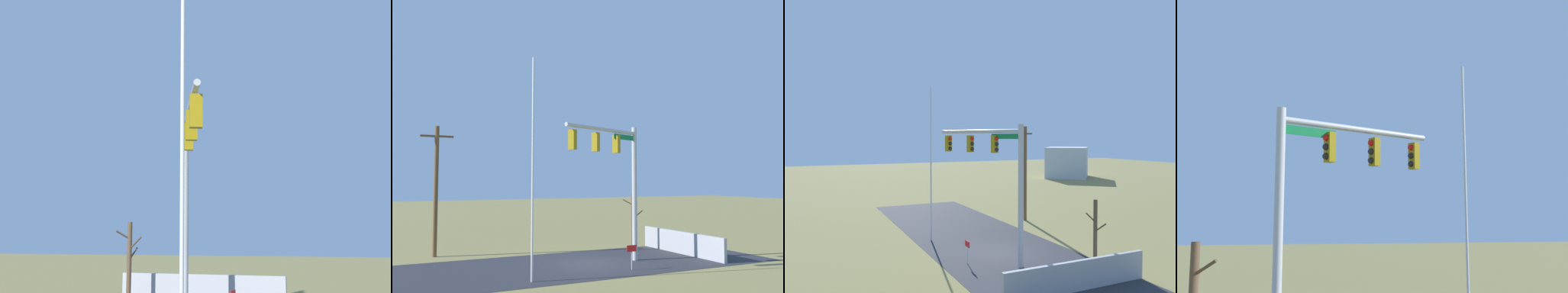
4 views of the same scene
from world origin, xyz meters
TOP-DOWN VIEW (x-y plane):
  - ground_plane at (0.00, 0.00)m, footprint 160.00×160.00m
  - road_surface at (-4.00, 0.00)m, footprint 28.00×8.00m
  - sidewalk_corner at (3.73, -0.32)m, footprint 6.00×6.00m
  - retaining_fence at (6.48, 0.36)m, footprint 0.20×7.49m
  - signal_mast at (1.27, -0.98)m, footprint 5.46×2.58m
  - flagpole at (-4.27, -2.91)m, footprint 0.10×0.10m
  - utility_pole at (-7.00, 5.93)m, footprint 1.90×0.26m
  - bare_tree at (4.67, 2.91)m, footprint 1.27×1.02m
  - open_sign at (1.07, -2.61)m, footprint 0.56×0.04m
  - distant_building at (-33.42, 30.44)m, footprint 10.41×10.30m

SIDE VIEW (x-z plane):
  - ground_plane at x=0.00m, z-range 0.00..0.00m
  - sidewalk_corner at x=3.73m, z-range 0.00..0.01m
  - road_surface at x=-4.00m, z-range 0.00..0.01m
  - retaining_fence at x=6.48m, z-range 0.00..1.33m
  - open_sign at x=1.07m, z-range 0.30..1.52m
  - bare_tree at x=4.67m, z-range 0.06..3.63m
  - distant_building at x=-33.42m, z-range 0.00..5.07m
  - utility_pole at x=-7.00m, z-range 0.16..7.78m
  - flagpole at x=-4.27m, z-range 0.00..9.98m
  - signal_mast at x=1.27m, z-range 1.48..8.89m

